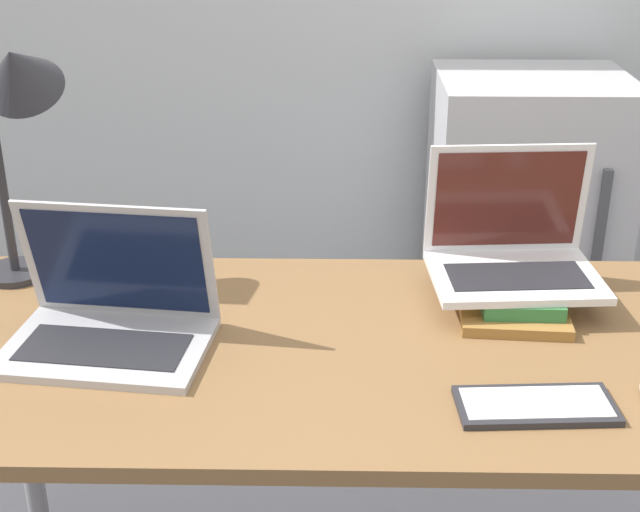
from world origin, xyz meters
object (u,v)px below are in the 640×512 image
Objects in this scene: wireless_keyboard at (536,405)px; book_stack at (514,298)px; mini_fridge at (521,234)px; desk_lamp at (16,98)px; laptop_on_books at (512,250)px; laptop_left at (111,318)px.

book_stack is at bearing 85.79° from wireless_keyboard.
wireless_keyboard is at bearing -100.43° from mini_fridge.
book_stack reaches higher than wireless_keyboard.
wireless_keyboard is 1.14m from desk_lamp.
desk_lamp is at bearing 177.60° from laptop_on_books.
laptop_left is at bearing -132.14° from mini_fridge.
wireless_keyboard is at bearing -94.21° from book_stack.
desk_lamp is (-0.99, 0.04, 0.30)m from laptop_on_books.
laptop_on_books is 1.04m from desk_lamp.
wireless_keyboard is at bearing -25.46° from desk_lamp.
book_stack is at bearing -102.75° from mini_fridge.
laptop_left is 0.73× the size of desk_lamp.
laptop_on_books reaches higher than laptop_left.
wireless_keyboard is 0.27× the size of mini_fridge.
laptop_on_books is at bearing 15.24° from laptop_left.
laptop_left is 1.42× the size of book_stack.
book_stack is 0.28× the size of mini_fridge.
laptop_on_books is at bearing 89.57° from book_stack.
desk_lamp is at bearing 129.83° from laptop_left.
laptop_on_books reaches higher than book_stack.
book_stack is 0.10m from laptop_on_books.
wireless_keyboard is at bearing -15.26° from laptop_left.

